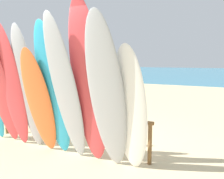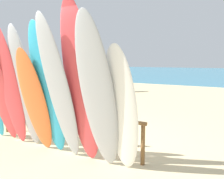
# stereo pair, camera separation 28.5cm
# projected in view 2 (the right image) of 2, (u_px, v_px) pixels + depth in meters

# --- Properties ---
(ground) EXTENTS (60.00, 60.00, 0.00)m
(ground) POSITION_uv_depth(u_px,v_px,m) (193.00, 84.00, 16.73)
(ground) COLOR #D3BC8C
(ocean_water) EXTENTS (60.00, 40.00, 0.02)m
(ocean_water) POSITION_uv_depth(u_px,v_px,m) (218.00, 72.00, 32.84)
(ocean_water) COLOR teal
(ocean_water) RESTS_ON ground
(surfboard_rack) EXTENTS (3.67, 0.07, 0.74)m
(surfboard_rack) POSITION_uv_depth(u_px,v_px,m) (62.00, 117.00, 4.62)
(surfboard_rack) COLOR brown
(surfboard_rack) RESTS_ON ground
(surfboard_red_2) EXTENTS (0.56, 0.62, 2.45)m
(surfboard_red_2) POSITION_uv_depth(u_px,v_px,m) (10.00, 86.00, 4.52)
(surfboard_red_2) COLOR #D13D42
(surfboard_red_2) RESTS_ON ground
(surfboard_grey_3) EXTENTS (0.52, 0.62, 2.40)m
(surfboard_grey_3) POSITION_uv_depth(u_px,v_px,m) (24.00, 88.00, 4.40)
(surfboard_grey_3) COLOR #999EA3
(surfboard_grey_3) RESTS_ON ground
(surfboard_orange_4) EXTENTS (0.59, 0.67, 1.97)m
(surfboard_orange_4) POSITION_uv_depth(u_px,v_px,m) (35.00, 102.00, 4.17)
(surfboard_orange_4) COLOR orange
(surfboard_orange_4) RESTS_ON ground
(surfboard_teal_5) EXTENTS (0.58, 0.69, 2.40)m
(surfboard_teal_5) POSITION_uv_depth(u_px,v_px,m) (48.00, 91.00, 4.01)
(surfboard_teal_5) COLOR #289EC6
(surfboard_teal_5) RESTS_ON ground
(surfboard_grey_6) EXTENTS (0.57, 0.82, 2.47)m
(surfboard_grey_6) POSITION_uv_depth(u_px,v_px,m) (59.00, 91.00, 3.76)
(surfboard_grey_6) COLOR #999EA3
(surfboard_grey_6) RESTS_ON ground
(surfboard_red_7) EXTENTS (0.62, 0.71, 2.67)m
(surfboard_red_7) POSITION_uv_depth(u_px,v_px,m) (81.00, 86.00, 3.61)
(surfboard_red_7) COLOR #D13D42
(surfboard_red_7) RESTS_ON ground
(surfboard_grey_8) EXTENTS (0.59, 0.81, 2.42)m
(surfboard_grey_8) POSITION_uv_depth(u_px,v_px,m) (98.00, 96.00, 3.37)
(surfboard_grey_8) COLOR #999EA3
(surfboard_grey_8) RESTS_ON ground
(surfboard_white_9) EXTENTS (0.54, 0.62, 1.98)m
(surfboard_white_9) POSITION_uv_depth(u_px,v_px,m) (121.00, 111.00, 3.37)
(surfboard_white_9) COLOR white
(surfboard_white_9) RESTS_ON ground
(beachgoer_near_rack) EXTENTS (0.42, 0.59, 1.61)m
(beachgoer_near_rack) POSITION_uv_depth(u_px,v_px,m) (117.00, 75.00, 12.46)
(beachgoer_near_rack) COLOR brown
(beachgoer_near_rack) RESTS_ON ground
(beach_chair_red) EXTENTS (0.67, 0.77, 0.83)m
(beach_chair_red) POSITION_uv_depth(u_px,v_px,m) (20.00, 99.00, 7.68)
(beach_chair_red) COLOR #B7B7BC
(beach_chair_red) RESTS_ON ground
(beach_chair_blue) EXTENTS (0.68, 0.85, 0.79)m
(beach_chair_blue) POSITION_uv_depth(u_px,v_px,m) (59.00, 95.00, 8.82)
(beach_chair_blue) COLOR #B7B7BC
(beach_chair_blue) RESTS_ON ground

